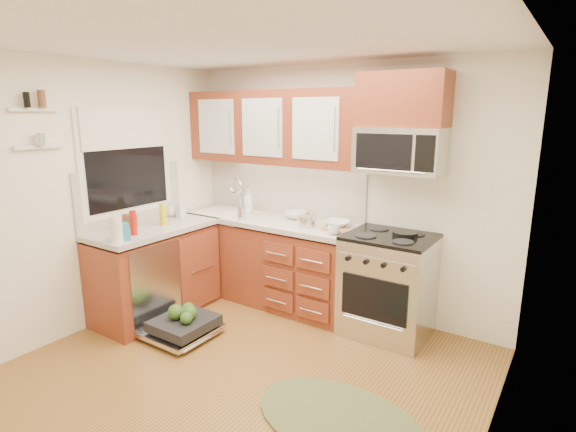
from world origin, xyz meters
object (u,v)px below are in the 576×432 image
Objects in this scene: sink at (228,223)px; skillet at (405,234)px; bowl_b at (296,215)px; bowl_a at (336,224)px; dishwasher at (181,326)px; cutting_board at (337,230)px; rug at (339,418)px; range at (388,285)px; upper_cabinets at (272,127)px; microwave at (400,150)px; paper_towel_roll at (116,229)px; stock_pot at (306,221)px; cup at (334,230)px.

skillet is (2.05, 0.05, 0.17)m from sink.
skillet is 0.90× the size of bowl_b.
sink is 1.35m from bowl_a.
dishwasher is 1.76m from bowl_a.
cutting_board is at bearing 46.67° from dishwasher.
dishwasher is 1.77m from rug.
range reaches higher than rug.
rug is 1.70m from skillet.
range is 1.96m from sink.
skillet reaches higher than bowl_a.
skillet is (1.52, -0.10, -0.90)m from upper_cabinets.
bowl_a is (1.34, 0.10, 0.16)m from sink.
rug is at bearing -60.90° from bowl_a.
microwave reaches higher than cutting_board.
paper_towel_roll reaches higher than sink.
upper_cabinets is at bearing -174.96° from bowl_b.
upper_cabinets is 1.31m from cutting_board.
cutting_board is (0.32, 0.03, -0.04)m from stock_pot.
bowl_a is (-0.59, -0.03, -0.74)m from microwave.
upper_cabinets reaches higher than bowl_a.
stock_pot is 0.76× the size of paper_towel_roll.
skillet is (1.66, 1.17, 0.87)m from dishwasher.
rug is at bearing -81.20° from range.
stock_pot is at bearing 129.35° from rug.
dishwasher is 3.98× the size of stock_pot.
skillet is at bearing 20.29° from range.
skillet is 0.85× the size of bowl_a.
upper_cabinets is 1.42m from microwave.
bowl_a is (-0.59, 0.09, 0.48)m from range.
bowl_b reaches higher than skillet.
skillet reaches higher than sink.
upper_cabinets is at bearing 16.45° from sink.
cutting_board is at bearing -1.48° from sink.
range reaches higher than sink.
microwave is at bearing 39.07° from dishwasher.
cup reaches higher than range.
microwave is at bearing -2.55° from bowl_b.
upper_cabinets reaches higher than sink.
cup is at bearing -159.50° from skillet.
skillet is at bearing 8.04° from cutting_board.
skillet is at bearing 6.83° from stock_pot.
stock_pot reaches higher than bowl_b.
rug is 1.92m from stock_pot.
bowl_b reaches higher than bowl_a.
skillet is 0.97m from stock_pot.
skillet is at bearing 93.81° from rug.
bowl_b is at bearing 177.45° from microwave.
skillet is 0.71m from bowl_a.
sink is 2.52× the size of bowl_b.
sink is at bearing 109.20° from dishwasher.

